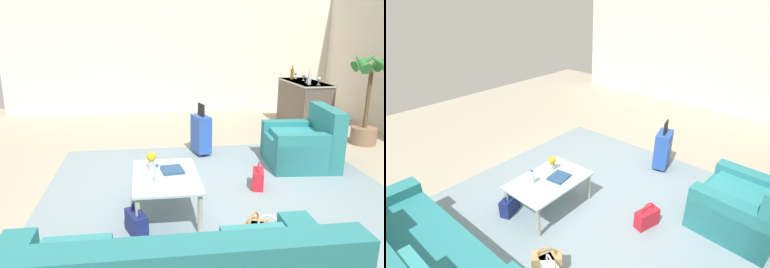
% 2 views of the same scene
% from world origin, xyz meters
% --- Properties ---
extents(ground_plane, '(12.00, 12.00, 0.00)m').
position_xyz_m(ground_plane, '(0.00, 0.00, 0.00)').
color(ground_plane, '#A89E89').
extents(wall_left, '(0.12, 8.00, 3.10)m').
position_xyz_m(wall_left, '(-5.06, 0.00, 1.55)').
color(wall_left, silver).
rests_on(wall_left, ground).
extents(area_rug, '(5.20, 4.40, 0.01)m').
position_xyz_m(area_rug, '(0.60, 0.20, 0.00)').
color(area_rug, gray).
rests_on(area_rug, ground).
extents(couch, '(0.92, 2.32, 0.86)m').
position_xyz_m(couch, '(2.20, -0.60, 0.30)').
color(couch, teal).
rests_on(couch, ground).
extents(armchair, '(1.07, 1.04, 0.89)m').
position_xyz_m(armchair, '(-0.89, 1.67, 0.30)').
color(armchair, teal).
rests_on(armchair, ground).
extents(coffee_table, '(1.08, 0.72, 0.45)m').
position_xyz_m(coffee_table, '(0.40, -0.50, 0.39)').
color(coffee_table, silver).
rests_on(coffee_table, ground).
extents(water_bottle, '(0.06, 0.06, 0.20)m').
position_xyz_m(water_bottle, '(0.60, -0.60, 0.54)').
color(water_bottle, silver).
rests_on(water_bottle, coffee_table).
extents(coffee_table_book, '(0.30, 0.27, 0.03)m').
position_xyz_m(coffee_table_book, '(0.28, -0.42, 0.46)').
color(coffee_table_book, navy).
rests_on(coffee_table_book, coffee_table).
extents(flower_vase, '(0.11, 0.11, 0.21)m').
position_xyz_m(flower_vase, '(0.18, -0.65, 0.57)').
color(flower_vase, '#B2B7BC').
rests_on(flower_vase, coffee_table).
extents(suitcase_blue, '(0.44, 0.31, 0.85)m').
position_xyz_m(suitcase_blue, '(-1.60, 0.20, 0.36)').
color(suitcase_blue, '#2851AD').
rests_on(suitcase_blue, ground).
extents(handbag_tan, '(0.32, 0.33, 0.36)m').
position_xyz_m(handbag_tan, '(1.19, 0.27, 0.13)').
color(handbag_tan, tan).
rests_on(handbag_tan, ground).
extents(handbag_navy, '(0.35, 0.25, 0.36)m').
position_xyz_m(handbag_navy, '(0.84, -0.83, 0.13)').
color(handbag_navy, navy).
rests_on(handbag_navy, ground).
extents(handbag_red, '(0.35, 0.23, 0.36)m').
position_xyz_m(handbag_red, '(-0.14, 0.73, 0.13)').
color(handbag_red, red).
rests_on(handbag_red, ground).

